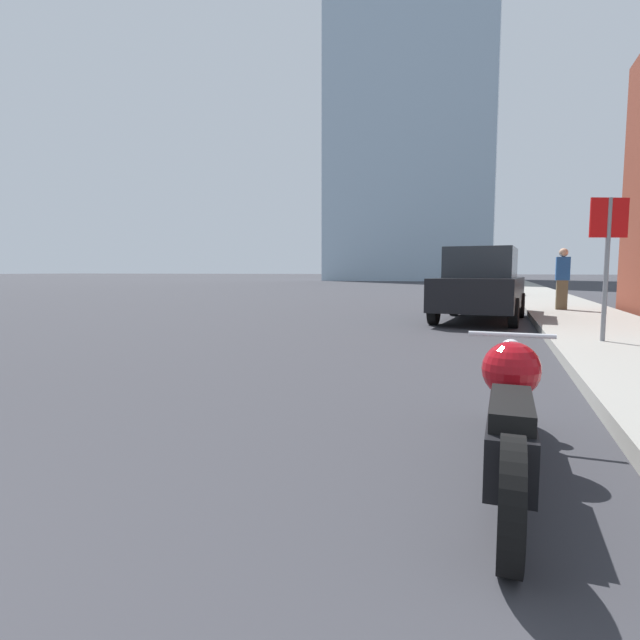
{
  "coord_description": "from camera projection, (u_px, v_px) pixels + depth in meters",
  "views": [
    {
      "loc": [
        2.82,
        0.67,
        1.24
      ],
      "look_at": [
        0.98,
        5.92,
        0.69
      ],
      "focal_mm": 28.0,
      "sensor_mm": 36.0,
      "label": 1
    }
  ],
  "objects": [
    {
      "name": "stop_sign",
      "position": [
        608.0,
        244.0,
        7.63
      ],
      "size": [
        0.57,
        0.26,
        2.2
      ],
      "color": "slate",
      "rests_on": "sidewalk"
    },
    {
      "name": "parked_car_black",
      "position": [
        481.0,
        285.0,
        12.35
      ],
      "size": [
        2.23,
        4.57,
        1.81
      ],
      "rotation": [
        0.0,
        0.0,
        -0.09
      ],
      "color": "black",
      "rests_on": "ground_plane"
    },
    {
      "name": "pedestrian",
      "position": [
        562.0,
        278.0,
        14.07
      ],
      "size": [
        0.36,
        0.24,
        1.73
      ],
      "color": "brown",
      "rests_on": "sidewalk"
    },
    {
      "name": "sidewalk",
      "position": [
        525.0,
        287.0,
        36.36
      ],
      "size": [
        2.46,
        240.0,
        0.15
      ],
      "color": "gray",
      "rests_on": "ground_plane"
    },
    {
      "name": "parked_car_silver",
      "position": [
        492.0,
        277.0,
        35.09
      ],
      "size": [
        2.16,
        4.06,
        1.69
      ],
      "rotation": [
        0.0,
        0.0,
        -0.08
      ],
      "color": "#BCBCC1",
      "rests_on": "ground_plane"
    },
    {
      "name": "motorcycle",
      "position": [
        510.0,
        412.0,
        3.03
      ],
      "size": [
        0.62,
        2.55,
        0.79
      ],
      "rotation": [
        0.0,
        0.0,
        -0.02
      ],
      "color": "black",
      "rests_on": "ground_plane"
    },
    {
      "name": "parked_car_white",
      "position": [
        489.0,
        279.0,
        23.67
      ],
      "size": [
        1.98,
        3.94,
        1.7
      ],
      "rotation": [
        0.0,
        0.0,
        -0.03
      ],
      "color": "silver",
      "rests_on": "ground_plane"
    }
  ]
}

